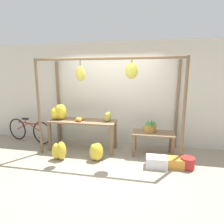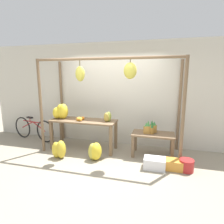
% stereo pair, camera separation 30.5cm
% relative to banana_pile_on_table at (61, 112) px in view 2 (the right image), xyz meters
% --- Properties ---
extents(ground_plane, '(20.00, 20.00, 0.00)m').
position_rel_banana_pile_on_table_xyz_m(ground_plane, '(1.35, -0.72, -0.97)').
color(ground_plane, gray).
extents(shop_wall_back, '(8.00, 0.08, 2.80)m').
position_rel_banana_pile_on_table_xyz_m(shop_wall_back, '(1.35, 0.69, 0.43)').
color(shop_wall_back, beige).
rests_on(shop_wall_back, ground_plane).
extents(stall_awning, '(3.40, 1.16, 2.31)m').
position_rel_banana_pile_on_table_xyz_m(stall_awning, '(1.40, -0.16, 0.65)').
color(stall_awning, brown).
rests_on(stall_awning, ground_plane).
extents(display_table_main, '(1.71, 0.60, 0.79)m').
position_rel_banana_pile_on_table_xyz_m(display_table_main, '(0.64, -0.00, -0.31)').
color(display_table_main, brown).
rests_on(display_table_main, ground_plane).
extents(display_table_side, '(0.99, 0.54, 0.56)m').
position_rel_banana_pile_on_table_xyz_m(display_table_side, '(2.42, 0.03, -0.52)').
color(display_table_side, brown).
rests_on(display_table_side, ground_plane).
extents(banana_pile_on_table, '(0.47, 0.38, 0.40)m').
position_rel_banana_pile_on_table_xyz_m(banana_pile_on_table, '(0.00, 0.00, 0.00)').
color(banana_pile_on_table, yellow).
rests_on(banana_pile_on_table, display_table_main).
extents(orange_pile, '(0.18, 0.24, 0.09)m').
position_rel_banana_pile_on_table_xyz_m(orange_pile, '(0.58, -0.09, -0.14)').
color(orange_pile, orange).
rests_on(orange_pile, display_table_main).
extents(pineapple_cluster, '(0.31, 0.26, 0.31)m').
position_rel_banana_pile_on_table_xyz_m(pineapple_cluster, '(2.35, 0.04, -0.29)').
color(pineapple_cluster, '#B27F38').
rests_on(pineapple_cluster, display_table_side).
extents(banana_pile_ground_left, '(0.36, 0.28, 0.43)m').
position_rel_banana_pile_on_table_xyz_m(banana_pile_ground_left, '(0.31, -0.69, -0.77)').
color(banana_pile_ground_left, gold).
rests_on(banana_pile_ground_left, ground_plane).
extents(banana_pile_ground_right, '(0.37, 0.33, 0.41)m').
position_rel_banana_pile_on_table_xyz_m(banana_pile_ground_right, '(1.15, -0.56, -0.77)').
color(banana_pile_ground_right, yellow).
rests_on(banana_pile_ground_right, ground_plane).
extents(fruit_crate_white, '(0.44, 0.30, 0.23)m').
position_rel_banana_pile_on_table_xyz_m(fruit_crate_white, '(2.50, -0.61, -0.86)').
color(fruit_crate_white, silver).
rests_on(fruit_crate_white, ground_plane).
extents(blue_bucket, '(0.29, 0.29, 0.25)m').
position_rel_banana_pile_on_table_xyz_m(blue_bucket, '(3.14, -0.56, -0.85)').
color(blue_bucket, '#AD2323').
rests_on(blue_bucket, ground_plane).
extents(parked_bicycle, '(1.58, 0.36, 0.70)m').
position_rel_banana_pile_on_table_xyz_m(parked_bicycle, '(-1.10, 0.24, -0.63)').
color(parked_bicycle, black).
rests_on(parked_bicycle, ground_plane).
extents(papaya_pile, '(0.21, 0.20, 0.25)m').
position_rel_banana_pile_on_table_xyz_m(papaya_pile, '(1.30, -0.02, -0.07)').
color(papaya_pile, '#93A33D').
rests_on(papaya_pile, display_table_main).
extents(fruit_crate_purple, '(0.40, 0.27, 0.21)m').
position_rel_banana_pile_on_table_xyz_m(fruit_crate_purple, '(2.87, -0.55, -0.87)').
color(fruit_crate_purple, orange).
rests_on(fruit_crate_purple, ground_plane).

